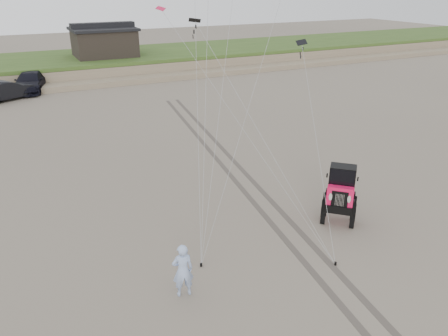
% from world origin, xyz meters
% --- Properties ---
extents(ground, '(160.00, 160.00, 0.00)m').
position_xyz_m(ground, '(0.00, 0.00, 0.00)').
color(ground, '#6B6054').
rests_on(ground, ground).
extents(dune_ridge, '(160.00, 14.25, 1.73)m').
position_xyz_m(dune_ridge, '(0.00, 37.50, 0.82)').
color(dune_ridge, '#7A6B54').
rests_on(dune_ridge, ground).
extents(cabin, '(6.40, 5.40, 3.35)m').
position_xyz_m(cabin, '(2.00, 37.00, 3.24)').
color(cabin, black).
rests_on(cabin, dune_ridge).
extents(truck_b, '(4.98, 3.66, 1.56)m').
position_xyz_m(truck_b, '(-7.86, 28.97, 0.78)').
color(truck_b, black).
rests_on(truck_b, ground).
extents(truck_c, '(3.90, 6.16, 1.66)m').
position_xyz_m(truck_c, '(-5.86, 31.44, 0.83)').
color(truck_c, black).
rests_on(truck_c, ground).
extents(jeep, '(5.12, 5.22, 1.90)m').
position_xyz_m(jeep, '(3.26, 1.44, 0.95)').
color(jeep, '#FF1452').
rests_on(jeep, ground).
extents(man, '(0.71, 0.52, 1.79)m').
position_xyz_m(man, '(-3.90, 0.08, 0.90)').
color(man, '#879FD1').
rests_on(man, ground).
extents(stake_main, '(0.08, 0.08, 0.12)m').
position_xyz_m(stake_main, '(-2.84, 1.16, 0.06)').
color(stake_main, black).
rests_on(stake_main, ground).
extents(stake_aux, '(0.08, 0.08, 0.12)m').
position_xyz_m(stake_aux, '(1.30, -0.82, 0.06)').
color(stake_aux, black).
rests_on(stake_aux, ground).
extents(tire_tracks, '(5.22, 29.74, 0.01)m').
position_xyz_m(tire_tracks, '(2.00, 8.00, 0.00)').
color(tire_tracks, '#4C443D').
rests_on(tire_tracks, ground).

